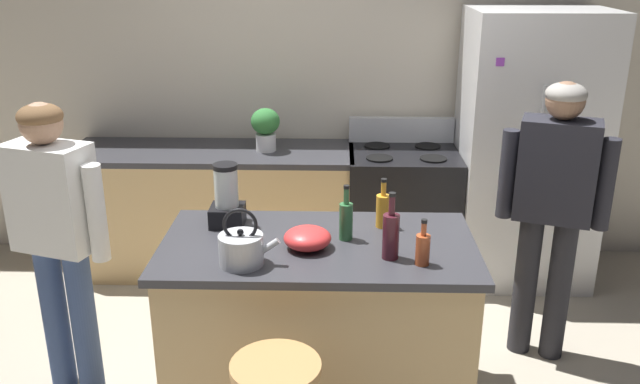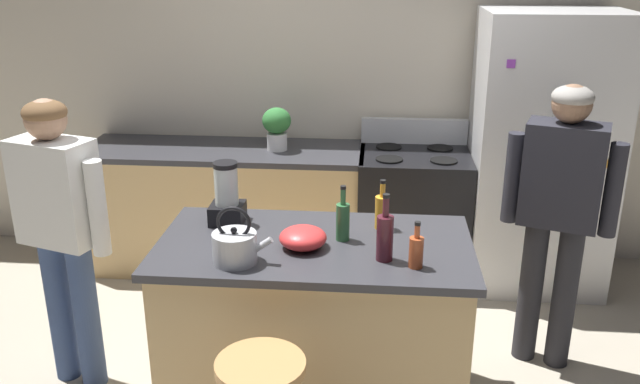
{
  "view_description": "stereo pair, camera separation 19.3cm",
  "coord_description": "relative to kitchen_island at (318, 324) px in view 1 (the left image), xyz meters",
  "views": [
    {
      "loc": [
        0.09,
        -2.92,
        2.22
      ],
      "look_at": [
        0.0,
        0.3,
        1.05
      ],
      "focal_mm": 37.45,
      "sensor_mm": 36.0,
      "label": 1
    },
    {
      "loc": [
        0.28,
        -2.91,
        2.22
      ],
      "look_at": [
        0.0,
        0.3,
        1.05
      ],
      "focal_mm": 37.45,
      "sensor_mm": 36.0,
      "label": 2
    }
  ],
  "objects": [
    {
      "name": "back_wall",
      "position": [
        0.0,
        1.95,
        0.9
      ],
      "size": [
        8.0,
        0.1,
        2.7
      ],
      "primitive_type": "cube",
      "color": "beige",
      "rests_on": "ground_plane"
    },
    {
      "name": "kitchen_island",
      "position": [
        0.0,
        0.0,
        0.0
      ],
      "size": [
        1.51,
        0.82,
        0.9
      ],
      "color": "tan",
      "rests_on": "ground_plane"
    },
    {
      "name": "back_counter_run",
      "position": [
        -0.8,
        1.55,
        -0.0
      ],
      "size": [
        2.0,
        0.64,
        0.9
      ],
      "color": "tan",
      "rests_on": "ground_plane"
    },
    {
      "name": "refrigerator",
      "position": [
        1.38,
        1.5,
        0.48
      ],
      "size": [
        0.9,
        0.73,
        1.87
      ],
      "color": "silver",
      "rests_on": "ground_plane"
    },
    {
      "name": "stove_range",
      "position": [
        0.55,
        1.52,
        0.01
      ],
      "size": [
        0.76,
        0.65,
        1.08
      ],
      "color": "black",
      "rests_on": "ground_plane"
    },
    {
      "name": "person_by_island_left",
      "position": [
        -1.29,
        0.07,
        0.49
      ],
      "size": [
        0.59,
        0.33,
        1.56
      ],
      "color": "#384C7A",
      "rests_on": "ground_plane"
    },
    {
      "name": "person_by_sink_right",
      "position": [
        1.25,
        0.49,
        0.51
      ],
      "size": [
        0.59,
        0.34,
        1.6
      ],
      "color": "#26262B",
      "rests_on": "ground_plane"
    },
    {
      "name": "potted_plant",
      "position": [
        -0.41,
        1.55,
        0.62
      ],
      "size": [
        0.2,
        0.2,
        0.3
      ],
      "color": "silver",
      "rests_on": "back_counter_run"
    },
    {
      "name": "blender_appliance",
      "position": [
        -0.47,
        0.21,
        0.58
      ],
      "size": [
        0.17,
        0.17,
        0.32
      ],
      "color": "black",
      "rests_on": "kitchen_island"
    },
    {
      "name": "bottle_wine",
      "position": [
        0.33,
        -0.16,
        0.56
      ],
      "size": [
        0.08,
        0.08,
        0.32
      ],
      "color": "#471923",
      "rests_on": "kitchen_island"
    },
    {
      "name": "bottle_olive_oil",
      "position": [
        0.13,
        0.05,
        0.55
      ],
      "size": [
        0.07,
        0.07,
        0.28
      ],
      "color": "#2D6638",
      "rests_on": "kitchen_island"
    },
    {
      "name": "bottle_soda",
      "position": [
        0.32,
        0.21,
        0.54
      ],
      "size": [
        0.07,
        0.07,
        0.26
      ],
      "color": "orange",
      "rests_on": "kitchen_island"
    },
    {
      "name": "bottle_cooking_sauce",
      "position": [
        0.47,
        -0.22,
        0.53
      ],
      "size": [
        0.06,
        0.06,
        0.22
      ],
      "color": "#B24C26",
      "rests_on": "kitchen_island"
    },
    {
      "name": "mixing_bowl",
      "position": [
        -0.05,
        -0.06,
        0.5
      ],
      "size": [
        0.22,
        0.22,
        0.1
      ],
      "primitive_type": "ellipsoid",
      "color": "red",
      "rests_on": "kitchen_island"
    },
    {
      "name": "tea_kettle",
      "position": [
        -0.33,
        -0.24,
        0.53
      ],
      "size": [
        0.28,
        0.2,
        0.27
      ],
      "color": "#B7BABF",
      "rests_on": "kitchen_island"
    }
  ]
}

